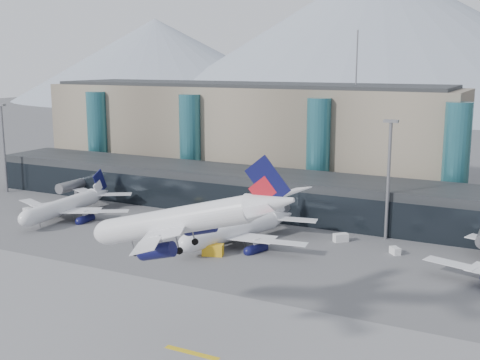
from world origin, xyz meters
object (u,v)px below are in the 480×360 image
(veh_g, at_px, (395,251))
(jet_parked_left, at_px, (72,199))
(veh_h, at_px, (213,250))
(lightmast_mid, at_px, (389,173))
(veh_d, at_px, (341,238))
(jet_parked_mid, at_px, (245,223))
(veh_c, at_px, (208,238))
(veh_b, at_px, (165,215))
(lightmast_left, at_px, (4,143))
(hero_jet, at_px, (194,213))
(veh_a, at_px, (29,212))

(veh_g, bearing_deg, jet_parked_left, -125.83)
(jet_parked_left, distance_m, veh_h, 47.54)
(lightmast_mid, height_order, veh_d, lightmast_mid)
(jet_parked_mid, bearing_deg, veh_c, 144.49)
(veh_c, relative_size, veh_h, 1.02)
(lightmast_mid, bearing_deg, veh_c, -147.67)
(veh_g, bearing_deg, veh_c, -113.77)
(veh_b, xyz_separation_m, veh_c, (19.67, -13.40, 0.34))
(veh_c, xyz_separation_m, veh_h, (4.75, -6.25, -0.03))
(lightmast_left, xyz_separation_m, jet_parked_left, (36.38, -12.62, -10.26))
(jet_parked_mid, bearing_deg, jet_parked_left, 107.43)
(veh_b, height_order, veh_g, veh_b)
(hero_jet, distance_m, veh_a, 84.88)
(jet_parked_mid, bearing_deg, veh_d, -45.16)
(hero_jet, distance_m, veh_b, 69.33)
(jet_parked_left, distance_m, veh_g, 78.14)
(lightmast_mid, bearing_deg, veh_b, -172.31)
(veh_b, distance_m, veh_h, 31.35)
(lightmast_left, bearing_deg, lightmast_mid, 1.56)
(lightmast_left, relative_size, veh_a, 8.25)
(veh_c, height_order, veh_g, veh_c)
(veh_b, height_order, veh_c, veh_c)
(lightmast_left, relative_size, veh_b, 9.13)
(hero_jet, distance_m, veh_c, 48.23)
(jet_parked_left, xyz_separation_m, veh_h, (46.14, -11.03, -3.03))
(veh_a, relative_size, veh_b, 1.11)
(lightmast_left, xyz_separation_m, veh_b, (58.10, -4.01, -13.61))
(lightmast_mid, distance_m, veh_a, 87.04)
(veh_g, bearing_deg, veh_a, -123.58)
(hero_jet, bearing_deg, jet_parked_mid, 104.93)
(veh_b, height_order, veh_d, veh_d)
(veh_c, bearing_deg, jet_parked_left, -142.08)
(jet_parked_left, relative_size, veh_c, 8.23)
(lightmast_left, relative_size, lightmast_mid, 1.00)
(veh_a, distance_m, veh_d, 76.90)
(lightmast_left, xyz_separation_m, jet_parked_mid, (84.04, -12.68, -10.25))
(jet_parked_left, height_order, veh_c, jet_parked_left)
(hero_jet, height_order, jet_parked_mid, hero_jet)
(hero_jet, bearing_deg, veh_h, 112.51)
(veh_a, bearing_deg, veh_b, 33.59)
(lightmast_mid, distance_m, jet_parked_mid, 32.01)
(jet_parked_mid, bearing_deg, veh_b, 89.03)
(jet_parked_mid, xyz_separation_m, veh_b, (-25.95, 8.67, -3.36))
(veh_a, bearing_deg, jet_parked_left, 34.50)
(lightmast_mid, xyz_separation_m, jet_parked_mid, (-25.96, -15.68, -10.25))
(lightmast_left, xyz_separation_m, veh_d, (102.06, -3.36, -13.55))
(lightmast_left, distance_m, veh_b, 59.80)
(jet_parked_left, bearing_deg, jet_parked_mid, -94.52)
(lightmast_mid, relative_size, jet_parked_mid, 0.75)
(hero_jet, relative_size, veh_h, 7.78)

